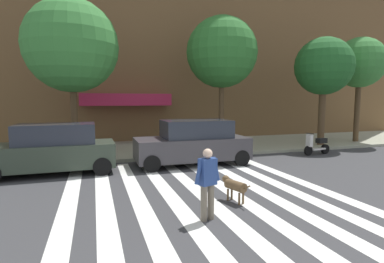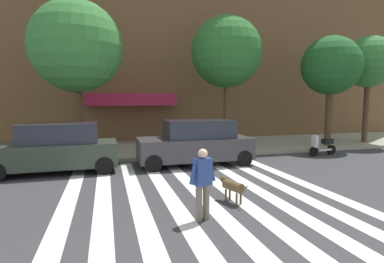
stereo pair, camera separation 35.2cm
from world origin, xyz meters
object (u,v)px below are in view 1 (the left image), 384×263
parked_car_third_in_line (193,143)px  street_tree_furthest (360,63)px  street_tree_middle (222,53)px  parked_scooter (317,145)px  parked_car_behind_first (53,149)px  street_tree_further (324,67)px  street_tree_nearest (71,46)px  pedestrian_dog_walker (207,180)px  dog_on_leash (234,185)px

parked_car_third_in_line → street_tree_furthest: size_ratio=0.74×
street_tree_middle → street_tree_furthest: bearing=-4.1°
parked_scooter → parked_car_behind_first: bearing=-178.7°
parked_scooter → street_tree_furthest: bearing=25.9°
street_tree_middle → street_tree_further: bearing=-11.4°
street_tree_nearest → pedestrian_dog_walker: bearing=-69.5°
street_tree_nearest → pedestrian_dog_walker: street_tree_nearest is taller
parked_car_third_in_line → street_tree_nearest: 6.97m
parked_scooter → street_tree_further: 4.92m
parked_car_behind_first → street_tree_further: bearing=8.9°
parked_car_third_in_line → street_tree_furthest: bearing=13.1°
street_tree_nearest → street_tree_further: 13.34m
parked_car_third_in_line → parked_car_behind_first: bearing=180.0°
street_tree_further → street_tree_furthest: 3.22m
street_tree_nearest → street_tree_middle: street_tree_middle is taller
parked_car_behind_first → parked_scooter: size_ratio=2.74×
street_tree_nearest → street_tree_middle: size_ratio=1.00×
street_tree_further → pedestrian_dog_walker: size_ratio=3.72×
pedestrian_dog_walker → parked_car_third_in_line: bearing=74.9°
parked_car_third_in_line → parked_scooter: bearing=2.3°
parked_car_behind_first → street_tree_nearest: bearing=77.6°
street_tree_nearest → parked_scooter: bearing=-12.5°
parked_car_behind_first → parked_car_third_in_line: parked_car_third_in_line is taller
street_tree_further → dog_on_leash: bearing=-141.7°
street_tree_nearest → street_tree_furthest: 16.47m
parked_scooter → street_tree_middle: size_ratio=0.23×
street_tree_middle → dog_on_leash: street_tree_middle is taller
street_tree_furthest → pedestrian_dog_walker: (-13.24, -8.55, -4.05)m
street_tree_further → pedestrian_dog_walker: (-10.08, -8.01, -3.67)m
parked_scooter → dog_on_leash: (-7.07, -5.15, -0.04)m
parked_scooter → street_tree_middle: street_tree_middle is taller
pedestrian_dog_walker → street_tree_furthest: bearing=32.8°
parked_car_behind_first → parked_scooter: (12.04, 0.27, -0.43)m
parked_car_behind_first → street_tree_nearest: street_tree_nearest is taller
street_tree_furthest → parked_car_behind_first: bearing=-171.0°
parked_scooter → street_tree_nearest: 12.59m
dog_on_leash → parked_scooter: bearing=36.1°
street_tree_nearest → street_tree_furthest: street_tree_nearest is taller
parked_car_behind_first → street_tree_furthest: 17.77m
street_tree_furthest → dog_on_leash: street_tree_furthest is taller
pedestrian_dog_walker → dog_on_leash: size_ratio=1.62×
parked_car_behind_first → street_tree_middle: bearing=22.3°
parked_car_third_in_line → street_tree_middle: bearing=50.7°
parked_car_third_in_line → street_tree_furthest: 12.64m
parked_scooter → street_tree_further: size_ratio=0.27×
parked_scooter → pedestrian_dog_walker: 10.22m
pedestrian_dog_walker → street_tree_nearest: bearing=110.5°
street_tree_middle → pedestrian_dog_walker: (-4.32, -9.18, -4.36)m
parked_scooter → street_tree_further: street_tree_further is taller
street_tree_further → dog_on_leash: (-8.96, -7.07, -4.15)m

